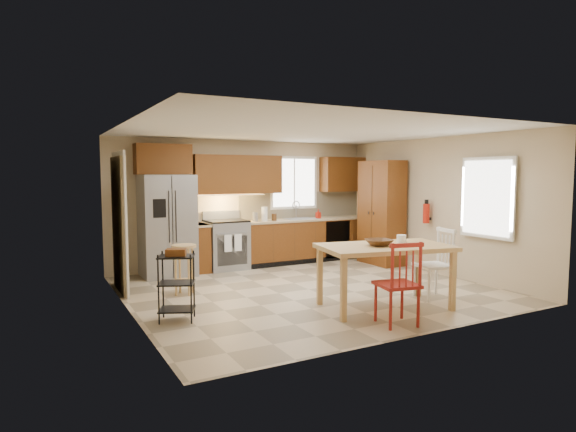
# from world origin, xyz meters

# --- Properties ---
(floor) EXTENTS (5.50, 5.50, 0.00)m
(floor) POSITION_xyz_m (0.00, 0.00, 0.00)
(floor) COLOR tan
(floor) RESTS_ON ground
(ceiling) EXTENTS (5.50, 5.00, 0.02)m
(ceiling) POSITION_xyz_m (0.00, 0.00, 2.50)
(ceiling) COLOR silver
(ceiling) RESTS_ON ground
(wall_back) EXTENTS (5.50, 0.02, 2.50)m
(wall_back) POSITION_xyz_m (0.00, 2.50, 1.25)
(wall_back) COLOR #CCB793
(wall_back) RESTS_ON ground
(wall_front) EXTENTS (5.50, 0.02, 2.50)m
(wall_front) POSITION_xyz_m (0.00, -2.50, 1.25)
(wall_front) COLOR #CCB793
(wall_front) RESTS_ON ground
(wall_left) EXTENTS (0.02, 5.00, 2.50)m
(wall_left) POSITION_xyz_m (-2.75, 0.00, 1.25)
(wall_left) COLOR #CCB793
(wall_left) RESTS_ON ground
(wall_right) EXTENTS (0.02, 5.00, 2.50)m
(wall_right) POSITION_xyz_m (2.75, 0.00, 1.25)
(wall_right) COLOR #CCB793
(wall_right) RESTS_ON ground
(refrigerator) EXTENTS (0.92, 0.75, 1.82)m
(refrigerator) POSITION_xyz_m (-1.70, 2.12, 0.91)
(refrigerator) COLOR gray
(refrigerator) RESTS_ON floor
(range_stove) EXTENTS (0.76, 0.63, 0.92)m
(range_stove) POSITION_xyz_m (-0.55, 2.19, 0.46)
(range_stove) COLOR gray
(range_stove) RESTS_ON floor
(base_cabinet_narrow) EXTENTS (0.30, 0.60, 0.90)m
(base_cabinet_narrow) POSITION_xyz_m (-1.10, 2.20, 0.45)
(base_cabinet_narrow) COLOR brown
(base_cabinet_narrow) RESTS_ON floor
(base_cabinet_run) EXTENTS (2.92, 0.60, 0.90)m
(base_cabinet_run) POSITION_xyz_m (1.29, 2.20, 0.45)
(base_cabinet_run) COLOR brown
(base_cabinet_run) RESTS_ON floor
(dishwasher) EXTENTS (0.60, 0.02, 0.78)m
(dishwasher) POSITION_xyz_m (1.85, 1.91, 0.45)
(dishwasher) COLOR black
(dishwasher) RESTS_ON floor
(backsplash) EXTENTS (2.92, 0.03, 0.55)m
(backsplash) POSITION_xyz_m (1.29, 2.48, 1.18)
(backsplash) COLOR beige
(backsplash) RESTS_ON wall_back
(upper_over_fridge) EXTENTS (1.00, 0.35, 0.55)m
(upper_over_fridge) POSITION_xyz_m (-1.70, 2.33, 2.10)
(upper_over_fridge) COLOR #5E310F
(upper_over_fridge) RESTS_ON wall_back
(upper_left_block) EXTENTS (1.80, 0.35, 0.75)m
(upper_left_block) POSITION_xyz_m (-0.25, 2.33, 1.83)
(upper_left_block) COLOR #5E310F
(upper_left_block) RESTS_ON wall_back
(upper_right_block) EXTENTS (1.00, 0.35, 0.75)m
(upper_right_block) POSITION_xyz_m (2.25, 2.33, 1.83)
(upper_right_block) COLOR #5E310F
(upper_right_block) RESTS_ON wall_back
(window_back) EXTENTS (1.12, 0.04, 1.12)m
(window_back) POSITION_xyz_m (1.10, 2.48, 1.65)
(window_back) COLOR white
(window_back) RESTS_ON wall_back
(sink) EXTENTS (0.62, 0.46, 0.16)m
(sink) POSITION_xyz_m (1.10, 2.20, 0.86)
(sink) COLOR gray
(sink) RESTS_ON base_cabinet_run
(undercab_glow) EXTENTS (1.60, 0.30, 0.01)m
(undercab_glow) POSITION_xyz_m (-0.55, 2.30, 1.43)
(undercab_glow) COLOR #FFBF66
(undercab_glow) RESTS_ON wall_back
(soap_bottle) EXTENTS (0.09, 0.09, 0.19)m
(soap_bottle) POSITION_xyz_m (1.48, 2.10, 1.00)
(soap_bottle) COLOR #B41B0C
(soap_bottle) RESTS_ON base_cabinet_run
(paper_towel) EXTENTS (0.12, 0.12, 0.28)m
(paper_towel) POSITION_xyz_m (0.25, 2.15, 1.04)
(paper_towel) COLOR white
(paper_towel) RESTS_ON base_cabinet_run
(canister_steel) EXTENTS (0.11, 0.11, 0.18)m
(canister_steel) POSITION_xyz_m (0.05, 2.15, 0.99)
(canister_steel) COLOR gray
(canister_steel) RESTS_ON base_cabinet_run
(canister_wood) EXTENTS (0.10, 0.10, 0.14)m
(canister_wood) POSITION_xyz_m (0.45, 2.12, 0.97)
(canister_wood) COLOR #4E3014
(canister_wood) RESTS_ON base_cabinet_run
(pantry) EXTENTS (0.50, 0.95, 2.10)m
(pantry) POSITION_xyz_m (2.43, 1.20, 1.05)
(pantry) COLOR brown
(pantry) RESTS_ON floor
(fire_extinguisher) EXTENTS (0.12, 0.12, 0.36)m
(fire_extinguisher) POSITION_xyz_m (2.63, 0.15, 1.10)
(fire_extinguisher) COLOR #B41B0C
(fire_extinguisher) RESTS_ON wall_right
(window_right) EXTENTS (0.04, 1.02, 1.32)m
(window_right) POSITION_xyz_m (2.68, -1.15, 1.45)
(window_right) COLOR white
(window_right) RESTS_ON wall_right
(doorway) EXTENTS (0.04, 0.95, 2.10)m
(doorway) POSITION_xyz_m (-2.67, 1.30, 1.05)
(doorway) COLOR #8C7A59
(doorway) RESTS_ON wall_left
(dining_table) EXTENTS (1.90, 1.30, 0.85)m
(dining_table) POSITION_xyz_m (0.38, -1.39, 0.43)
(dining_table) COLOR tan
(dining_table) RESTS_ON floor
(chair_red) EXTENTS (0.56, 0.56, 1.03)m
(chair_red) POSITION_xyz_m (0.03, -2.04, 0.51)
(chair_red) COLOR maroon
(chair_red) RESTS_ON floor
(chair_white) EXTENTS (0.56, 0.56, 1.03)m
(chair_white) POSITION_xyz_m (1.33, -1.34, 0.51)
(chair_white) COLOR white
(chair_white) RESTS_ON floor
(table_bowl) EXTENTS (0.42, 0.42, 0.09)m
(table_bowl) POSITION_xyz_m (0.27, -1.39, 0.86)
(table_bowl) COLOR #4E3014
(table_bowl) RESTS_ON dining_table
(table_jar) EXTENTS (0.17, 0.17, 0.17)m
(table_jar) POSITION_xyz_m (0.76, -1.28, 0.90)
(table_jar) COLOR white
(table_jar) RESTS_ON dining_table
(bar_stool) EXTENTS (0.37, 0.37, 0.76)m
(bar_stool) POSITION_xyz_m (-1.83, 0.63, 0.38)
(bar_stool) COLOR tan
(bar_stool) RESTS_ON floor
(utility_cart) EXTENTS (0.53, 0.48, 0.86)m
(utility_cart) POSITION_xyz_m (-2.29, -0.62, 0.43)
(utility_cart) COLOR black
(utility_cart) RESTS_ON floor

